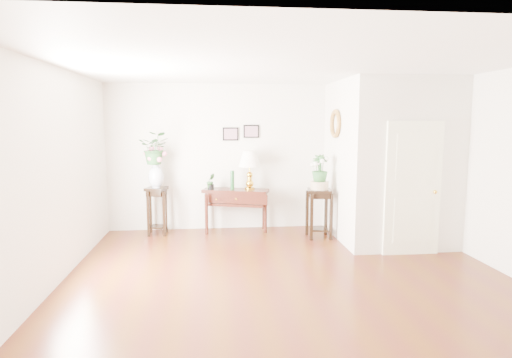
{
  "coord_description": "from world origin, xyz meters",
  "views": [
    {
      "loc": [
        -1.0,
        -5.51,
        2.09
      ],
      "look_at": [
        -0.3,
        1.3,
        1.17
      ],
      "focal_mm": 30.0,
      "sensor_mm": 36.0,
      "label": 1
    }
  ],
  "objects": [
    {
      "name": "ceramic_bowl",
      "position": [
        0.9,
        1.9,
        0.96
      ],
      "size": [
        0.36,
        0.36,
        0.14
      ],
      "primitive_type": "cylinder",
      "rotation": [
        0.0,
        0.0,
        -0.15
      ],
      "color": "#C0B19D",
      "rests_on": "plant_stand_b"
    },
    {
      "name": "wall_right",
      "position": [
        3.0,
        0.0,
        1.4
      ],
      "size": [
        0.02,
        5.5,
        2.8
      ],
      "primitive_type": "cube",
      "color": "silver",
      "rests_on": "ground"
    },
    {
      "name": "art_print_left",
      "position": [
        -0.65,
        2.73,
        1.85
      ],
      "size": [
        0.3,
        0.02,
        0.25
      ],
      "primitive_type": "cube",
      "color": "black",
      "rests_on": "wall_back"
    },
    {
      "name": "console_table",
      "position": [
        -0.58,
        2.45,
        0.41
      ],
      "size": [
        1.29,
        0.75,
        0.82
      ],
      "primitive_type": "cube",
      "rotation": [
        0.0,
        0.0,
        -0.3
      ],
      "color": "black",
      "rests_on": "floor"
    },
    {
      "name": "wall_back",
      "position": [
        0.0,
        2.75,
        1.4
      ],
      "size": [
        6.0,
        0.02,
        2.8
      ],
      "primitive_type": "cube",
      "color": "silver",
      "rests_on": "ground"
    },
    {
      "name": "floor",
      "position": [
        0.0,
        0.0,
        0.0
      ],
      "size": [
        6.0,
        5.5,
        0.02
      ],
      "primitive_type": "cube",
      "color": "#4E260C",
      "rests_on": "ground"
    },
    {
      "name": "ceiling",
      "position": [
        0.0,
        0.0,
        2.8
      ],
      "size": [
        6.0,
        5.5,
        0.02
      ],
      "primitive_type": "cube",
      "color": "white",
      "rests_on": "ground"
    },
    {
      "name": "potted_plant",
      "position": [
        -1.04,
        2.45,
        0.96
      ],
      "size": [
        0.19,
        0.17,
        0.29
      ],
      "primitive_type": "imported",
      "rotation": [
        0.0,
        0.0,
        0.33
      ],
      "color": "#2A5E2B",
      "rests_on": "console_table"
    },
    {
      "name": "plant_stand_a",
      "position": [
        -2.04,
        2.4,
        0.44
      ],
      "size": [
        0.43,
        0.43,
        0.89
      ],
      "primitive_type": "cube",
      "rotation": [
        0.0,
        0.0,
        -0.29
      ],
      "color": "black",
      "rests_on": "floor"
    },
    {
      "name": "art_print_right",
      "position": [
        -0.25,
        2.73,
        1.9
      ],
      "size": [
        0.3,
        0.02,
        0.25
      ],
      "primitive_type": "cube",
      "color": "black",
      "rests_on": "wall_back"
    },
    {
      "name": "partition",
      "position": [
        2.1,
        1.77,
        1.4
      ],
      "size": [
        1.8,
        1.95,
        2.8
      ],
      "primitive_type": "cube",
      "color": "silver",
      "rests_on": "floor"
    },
    {
      "name": "porcelain_vase",
      "position": [
        -2.04,
        2.4,
        1.11
      ],
      "size": [
        0.34,
        0.34,
        0.48
      ],
      "primitive_type": null,
      "rotation": [
        0.0,
        0.0,
        -0.25
      ],
      "color": "silver",
      "rests_on": "plant_stand_a"
    },
    {
      "name": "plant_stand_b",
      "position": [
        0.9,
        1.9,
        0.44
      ],
      "size": [
        0.49,
        0.49,
        0.88
      ],
      "primitive_type": "cube",
      "rotation": [
        0.0,
        0.0,
        -0.19
      ],
      "color": "black",
      "rests_on": "floor"
    },
    {
      "name": "wall_ornament",
      "position": [
        1.16,
        1.9,
        2.05
      ],
      "size": [
        0.07,
        0.51,
        0.51
      ],
      "primitive_type": "torus",
      "rotation": [
        0.0,
        1.57,
        0.0
      ],
      "color": "#A67E37",
      "rests_on": "partition"
    },
    {
      "name": "wall_left",
      "position": [
        -3.0,
        0.0,
        1.4
      ],
      "size": [
        0.02,
        5.5,
        2.8
      ],
      "primitive_type": "cube",
      "color": "silver",
      "rests_on": "ground"
    },
    {
      "name": "green_vase",
      "position": [
        -0.64,
        2.45,
        0.99
      ],
      "size": [
        0.08,
        0.08,
        0.36
      ],
      "primitive_type": "cylinder",
      "rotation": [
        0.0,
        0.0,
        0.15
      ],
      "color": "#184820",
      "rests_on": "console_table"
    },
    {
      "name": "table_lamp",
      "position": [
        -0.31,
        2.45,
        1.17
      ],
      "size": [
        0.47,
        0.47,
        0.74
      ],
      "primitive_type": "cube",
      "rotation": [
        0.0,
        0.0,
        0.11
      ],
      "color": "gold",
      "rests_on": "console_table"
    },
    {
      "name": "wall_front",
      "position": [
        0.0,
        -2.75,
        1.4
      ],
      "size": [
        6.0,
        0.02,
        2.8
      ],
      "primitive_type": "cube",
      "color": "silver",
      "rests_on": "ground"
    },
    {
      "name": "door",
      "position": [
        2.1,
        0.78,
        1.05
      ],
      "size": [
        0.9,
        0.05,
        2.1
      ],
      "primitive_type": "cube",
      "color": "white",
      "rests_on": "floor"
    },
    {
      "name": "lily_arrangement",
      "position": [
        -2.04,
        2.4,
        1.58
      ],
      "size": [
        0.58,
        0.51,
        0.6
      ],
      "primitive_type": "imported",
      "rotation": [
        0.0,
        0.0,
        -0.09
      ],
      "color": "#2A5E2B",
      "rests_on": "porcelain_vase"
    },
    {
      "name": "narcissus",
      "position": [
        0.9,
        1.9,
        1.25
      ],
      "size": [
        0.34,
        0.34,
        0.5
      ],
      "primitive_type": "imported",
      "rotation": [
        0.0,
        0.0,
        -0.24
      ],
      "color": "#2A5E2B",
      "rests_on": "ceramic_bowl"
    }
  ]
}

